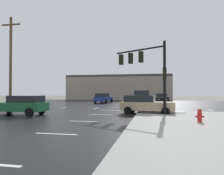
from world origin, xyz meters
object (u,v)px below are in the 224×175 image
sedan_blue (103,98)px  suv_silver (142,98)px  traffic_signal_mast (147,65)px  sedan_green (21,105)px  sedan_tan (146,104)px  fire_hydrant (200,115)px  sedan_black (161,98)px  utility_pole_mid (11,61)px

sedan_blue → suv_silver: (6.62, -6.42, 0.24)m
traffic_signal_mast → sedan_green: bearing=44.9°
traffic_signal_mast → sedan_tan: (-0.12, 0.45, -3.28)m
fire_hydrant → suv_silver: 14.59m
sedan_blue → sedan_tan: bearing=-148.8°
fire_hydrant → sedan_blue: 23.05m
sedan_green → sedan_black: 22.61m
suv_silver → sedan_black: size_ratio=1.05×
sedan_green → utility_pole_mid: size_ratio=0.46×
traffic_signal_mast → utility_pole_mid: utility_pole_mid is taller
traffic_signal_mast → suv_silver: 9.85m
fire_hydrant → sedan_black: (-1.38, 21.50, 0.32)m
sedan_black → fire_hydrant: bearing=0.3°
traffic_signal_mast → sedan_green: size_ratio=1.27×
traffic_signal_mast → fire_hydrant: bearing=155.9°
sedan_black → utility_pole_mid: (-16.35, -14.61, 4.34)m
sedan_green → sedan_black: size_ratio=0.99×
utility_pole_mid → sedan_green: bearing=-46.1°
sedan_blue → suv_silver: size_ratio=0.96×
sedan_green → sedan_tan: same height
traffic_signal_mast → suv_silver: size_ratio=1.19×
fire_hydrant → sedan_black: size_ratio=0.17×
suv_silver → sedan_green: (-9.21, -11.72, -0.24)m
traffic_signal_mast → sedan_blue: (-7.51, 15.74, -3.28)m
sedan_blue → sedan_black: bearing=-78.0°
fire_hydrant → sedan_black: bearing=93.7°
sedan_green → sedan_blue: bearing=-98.7°
sedan_green → sedan_tan: bearing=-164.6°
sedan_blue → sedan_tan: (7.39, -15.28, 0.00)m
sedan_tan → sedan_black: bearing=89.7°
sedan_blue → utility_pole_mid: utility_pole_mid is taller
sedan_blue → utility_pole_mid: size_ratio=0.47×
utility_pole_mid → sedan_black: bearing=41.8°
fire_hydrant → sedan_tan: sedan_tan is taller
sedan_blue → sedan_green: 18.32m
fire_hydrant → utility_pole_mid: utility_pole_mid is taller
sedan_green → utility_pole_mid: bearing=-46.6°
sedan_green → utility_pole_mid: 7.73m
sedan_tan → utility_pole_mid: (-14.42, 1.76, 4.34)m
sedan_blue → sedan_green: size_ratio=1.02×
sedan_black → sedan_tan: size_ratio=0.99×
sedan_blue → sedan_black: (9.33, 1.08, 0.00)m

